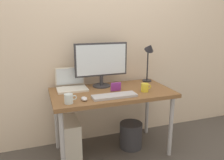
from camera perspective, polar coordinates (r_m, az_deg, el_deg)
name	(u,v)px	position (r m, az deg, el deg)	size (l,w,h in m)	color
ground_plane	(112,151)	(2.72, 0.00, -17.37)	(6.00, 6.00, 0.00)	#4C4742
back_wall	(101,33)	(2.68, -2.80, 11.62)	(4.40, 0.04, 2.60)	beige
desk	(112,97)	(2.44, 0.00, -4.29)	(1.27, 0.67, 0.72)	brown
monitor	(101,62)	(2.52, -2.71, 4.56)	(0.59, 0.20, 0.49)	#333338
laptop	(71,84)	(2.51, -10.19, -0.92)	(0.32, 0.26, 0.23)	silver
desk_lamp	(149,54)	(2.73, 9.33, 6.56)	(0.11, 0.16, 0.48)	#232328
keyboard	(114,96)	(2.22, 0.62, -4.00)	(0.44, 0.14, 0.02)	#B2B2B7
mouse	(84,99)	(2.15, -6.98, -4.68)	(0.06, 0.09, 0.03)	silver
coffee_mug	(145,87)	(2.41, 8.27, -1.87)	(0.11, 0.08, 0.09)	yellow
glass_cup	(69,99)	(2.09, -10.77, -4.60)	(0.12, 0.08, 0.09)	silver
photo_frame	(116,87)	(2.40, 0.98, -1.69)	(0.11, 0.02, 0.09)	purple
computer_tower	(71,139)	(2.57, -10.36, -14.30)	(0.18, 0.36, 0.42)	silver
wastebasket	(131,135)	(2.73, 4.75, -13.63)	(0.26, 0.26, 0.30)	#333338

